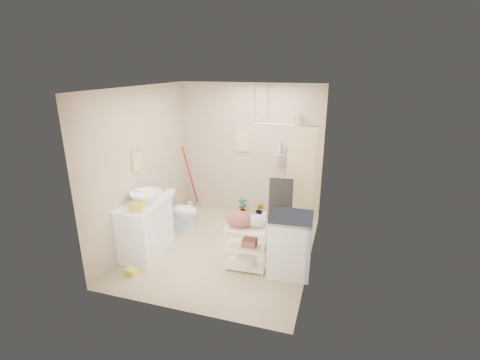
% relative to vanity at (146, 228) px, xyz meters
% --- Properties ---
extents(floor, '(3.20, 3.20, 0.00)m').
position_rel_vanity_xyz_m(floor, '(1.16, 0.45, -0.43)').
color(floor, '#B7AC89').
rests_on(floor, ground).
extents(ceiling, '(2.80, 3.20, 0.04)m').
position_rel_vanity_xyz_m(ceiling, '(1.16, 0.45, 2.17)').
color(ceiling, silver).
rests_on(ceiling, ground).
extents(wall_back, '(2.80, 0.04, 2.60)m').
position_rel_vanity_xyz_m(wall_back, '(1.16, 2.05, 0.87)').
color(wall_back, '#BFAD94').
rests_on(wall_back, ground).
extents(wall_front, '(2.80, 0.04, 2.60)m').
position_rel_vanity_xyz_m(wall_front, '(1.16, -1.15, 0.87)').
color(wall_front, '#BFAD94').
rests_on(wall_front, ground).
extents(wall_left, '(0.04, 3.20, 2.60)m').
position_rel_vanity_xyz_m(wall_left, '(-0.24, 0.45, 0.87)').
color(wall_left, '#BFAD94').
rests_on(wall_left, ground).
extents(wall_right, '(0.04, 3.20, 2.60)m').
position_rel_vanity_xyz_m(wall_right, '(2.56, 0.45, 0.87)').
color(wall_right, '#BFAD94').
rests_on(wall_right, ground).
extents(vanity, '(0.59, 1.00, 0.86)m').
position_rel_vanity_xyz_m(vanity, '(0.00, 0.00, 0.00)').
color(vanity, white).
rests_on(vanity, ground).
extents(sink, '(0.64, 0.64, 0.17)m').
position_rel_vanity_xyz_m(sink, '(0.04, 0.03, 0.52)').
color(sink, white).
rests_on(sink, vanity).
extents(counter_basket, '(0.22, 0.18, 0.11)m').
position_rel_vanity_xyz_m(counter_basket, '(0.09, -0.29, 0.49)').
color(counter_basket, gold).
rests_on(counter_basket, vanity).
extents(floor_basket, '(0.28, 0.23, 0.13)m').
position_rel_vanity_xyz_m(floor_basket, '(0.12, -0.65, -0.37)').
color(floor_basket, yellow).
rests_on(floor_basket, ground).
extents(toilet, '(0.68, 0.41, 0.68)m').
position_rel_vanity_xyz_m(toilet, '(0.12, 0.99, -0.09)').
color(toilet, white).
rests_on(toilet, ground).
extents(mop, '(0.14, 0.14, 1.36)m').
position_rel_vanity_xyz_m(mop, '(-0.12, 1.89, 0.25)').
color(mop, '#B4060E').
rests_on(mop, ground).
extents(potted_plant_a, '(0.21, 0.19, 0.33)m').
position_rel_vanity_xyz_m(potted_plant_a, '(1.04, 1.91, -0.27)').
color(potted_plant_a, brown).
rests_on(potted_plant_a, ground).
extents(potted_plant_b, '(0.19, 0.16, 0.31)m').
position_rel_vanity_xyz_m(potted_plant_b, '(1.42, 1.84, -0.28)').
color(potted_plant_b, brown).
rests_on(potted_plant_b, ground).
extents(hanging_towel, '(0.28, 0.03, 0.42)m').
position_rel_vanity_xyz_m(hanging_towel, '(1.01, 2.03, 1.07)').
color(hanging_towel, beige).
rests_on(hanging_towel, wall_back).
extents(towel_ring, '(0.04, 0.22, 0.34)m').
position_rel_vanity_xyz_m(towel_ring, '(-0.22, 0.25, 1.04)').
color(towel_ring, '#E4CE80').
rests_on(towel_ring, wall_left).
extents(tp_holder, '(0.08, 0.12, 0.14)m').
position_rel_vanity_xyz_m(tp_holder, '(-0.20, 0.50, 0.29)').
color(tp_holder, white).
rests_on(tp_holder, wall_left).
extents(shower, '(1.10, 1.10, 2.10)m').
position_rel_vanity_xyz_m(shower, '(2.01, 1.50, 0.62)').
color(shower, white).
rests_on(shower, ground).
extents(shampoo_bottle_a, '(0.11, 0.11, 0.23)m').
position_rel_vanity_xyz_m(shampoo_bottle_a, '(1.74, 1.99, 1.00)').
color(shampoo_bottle_a, silver).
rests_on(shampoo_bottle_a, shower).
extents(shampoo_bottle_b, '(0.11, 0.11, 0.18)m').
position_rel_vanity_xyz_m(shampoo_bottle_b, '(1.92, 1.96, 0.98)').
color(shampoo_bottle_b, '#425CA4').
rests_on(shampoo_bottle_b, shower).
extents(washing_machine, '(0.64, 0.66, 0.88)m').
position_rel_vanity_xyz_m(washing_machine, '(2.30, 0.14, 0.01)').
color(washing_machine, silver).
rests_on(washing_machine, ground).
extents(laundry_rack, '(0.61, 0.37, 0.82)m').
position_rel_vanity_xyz_m(laundry_rack, '(1.67, 0.02, -0.02)').
color(laundry_rack, white).
rests_on(laundry_rack, ground).
extents(ironing_board, '(0.38, 0.29, 1.33)m').
position_rel_vanity_xyz_m(ironing_board, '(2.08, 0.40, 0.24)').
color(ironing_board, black).
rests_on(ironing_board, ground).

